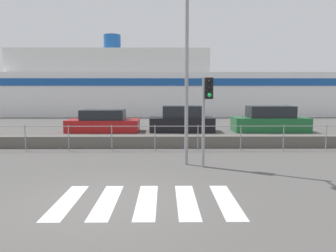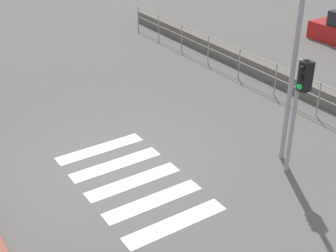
{
  "view_description": "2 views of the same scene",
  "coord_description": "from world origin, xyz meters",
  "px_view_note": "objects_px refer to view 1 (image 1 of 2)",
  "views": [
    {
      "loc": [
        1.3,
        -7.16,
        2.46
      ],
      "look_at": [
        1.4,
        2.0,
        1.5
      ],
      "focal_mm": 35.0,
      "sensor_mm": 36.0,
      "label": 1
    },
    {
      "loc": [
        9.02,
        -4.32,
        6.44
      ],
      "look_at": [
        0.88,
        1.0,
        1.2
      ],
      "focal_mm": 50.0,
      "sensor_mm": 36.0,
      "label": 2
    }
  ],
  "objects_px": {
    "streetlamp": "(187,48)",
    "parked_car_red": "(103,122)",
    "parked_car_black": "(182,121)",
    "parked_car_green": "(270,121)",
    "traffic_light_far": "(207,102)",
    "ferry_boat": "(145,88)"
  },
  "relations": [
    {
      "from": "parked_car_red",
      "to": "parked_car_green",
      "type": "bearing_deg",
      "value": 0.0
    },
    {
      "from": "traffic_light_far",
      "to": "streetlamp",
      "type": "distance_m",
      "value": 1.84
    },
    {
      "from": "traffic_light_far",
      "to": "parked_car_red",
      "type": "height_order",
      "value": "traffic_light_far"
    },
    {
      "from": "ferry_boat",
      "to": "parked_car_green",
      "type": "height_order",
      "value": "ferry_boat"
    },
    {
      "from": "streetlamp",
      "to": "ferry_boat",
      "type": "relative_size",
      "value": 0.17
    },
    {
      "from": "streetlamp",
      "to": "parked_car_green",
      "type": "bearing_deg",
      "value": 58.32
    },
    {
      "from": "parked_car_black",
      "to": "traffic_light_far",
      "type": "bearing_deg",
      "value": -88.26
    },
    {
      "from": "parked_car_black",
      "to": "parked_car_green",
      "type": "height_order",
      "value": "parked_car_black"
    },
    {
      "from": "traffic_light_far",
      "to": "streetlamp",
      "type": "height_order",
      "value": "streetlamp"
    },
    {
      "from": "traffic_light_far",
      "to": "parked_car_green",
      "type": "bearing_deg",
      "value": 61.7
    },
    {
      "from": "traffic_light_far",
      "to": "ferry_boat",
      "type": "xyz_separation_m",
      "value": [
        -3.52,
        25.33,
        0.71
      ]
    },
    {
      "from": "ferry_boat",
      "to": "parked_car_black",
      "type": "distance_m",
      "value": 16.17
    },
    {
      "from": "traffic_light_far",
      "to": "streetlamp",
      "type": "xyz_separation_m",
      "value": [
        -0.63,
        0.21,
        1.71
      ]
    },
    {
      "from": "ferry_boat",
      "to": "parked_car_black",
      "type": "relative_size",
      "value": 9.12
    },
    {
      "from": "ferry_boat",
      "to": "parked_car_green",
      "type": "bearing_deg",
      "value": -60.96
    },
    {
      "from": "parked_car_red",
      "to": "ferry_boat",
      "type": "bearing_deg",
      "value": 84.08
    },
    {
      "from": "streetlamp",
      "to": "parked_car_red",
      "type": "distance_m",
      "value": 10.96
    },
    {
      "from": "ferry_boat",
      "to": "parked_car_red",
      "type": "bearing_deg",
      "value": -95.92
    },
    {
      "from": "traffic_light_far",
      "to": "ferry_boat",
      "type": "distance_m",
      "value": 25.58
    },
    {
      "from": "traffic_light_far",
      "to": "parked_car_green",
      "type": "xyz_separation_m",
      "value": [
        5.19,
        9.64,
        -1.46
      ]
    },
    {
      "from": "parked_car_black",
      "to": "parked_car_green",
      "type": "relative_size",
      "value": 0.86
    },
    {
      "from": "parked_car_black",
      "to": "parked_car_red",
      "type": "bearing_deg",
      "value": 180.0
    }
  ]
}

